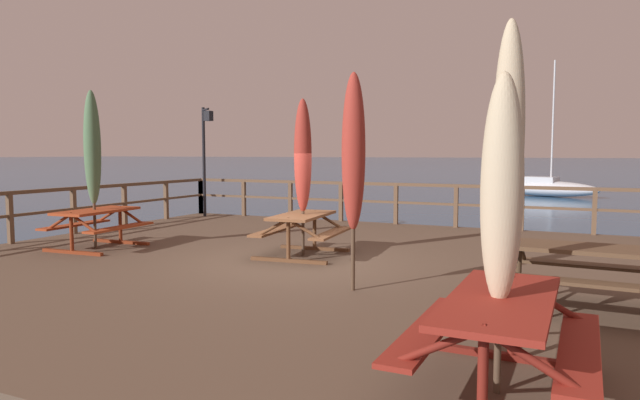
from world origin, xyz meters
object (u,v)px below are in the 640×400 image
picnic_table_mid_right (500,323)px  picnic_table_back_left (97,221)px  patio_umbrella_tall_back_left (502,192)px  picnic_table_mid_centre (302,226)px  picnic_table_back_right (583,264)px  lamp_post_hooked (206,145)px  sailboat_distant (545,187)px  patio_umbrella_tall_front (92,148)px  patio_umbrella_tall_back_right (509,135)px  patio_umbrella_tall_mid_right (354,153)px  patio_umbrella_short_front (303,156)px

picnic_table_mid_right → picnic_table_back_left: size_ratio=1.11×
picnic_table_mid_right → patio_umbrella_tall_back_left: bearing=140.3°
picnic_table_mid_centre → picnic_table_back_right: (4.63, -1.78, 0.00)m
lamp_post_hooked → sailboat_distant: size_ratio=0.41×
patio_umbrella_tall_back_left → patio_umbrella_tall_front: 8.91m
patio_umbrella_tall_back_left → sailboat_distant: (-1.29, 30.55, -1.70)m
picnic_table_back_right → patio_umbrella_tall_front: (-8.71, 0.81, 1.41)m
picnic_table_mid_centre → patio_umbrella_tall_back_right: size_ratio=0.56×
picnic_table_back_right → lamp_post_hooked: bearing=148.1°
picnic_table_back_right → patio_umbrella_tall_mid_right: patio_umbrella_tall_mid_right is taller
patio_umbrella_short_front → patio_umbrella_tall_front: (-4.08, -1.00, 0.15)m
patio_umbrella_tall_front → patio_umbrella_short_front: bearing=13.8°
picnic_table_mid_centre → patio_umbrella_tall_back_right: patio_umbrella_tall_back_right is taller
picnic_table_mid_right → lamp_post_hooked: (-9.42, 9.12, 1.55)m
patio_umbrella_tall_front → picnic_table_mid_centre: bearing=13.4°
lamp_post_hooked → patio_umbrella_tall_mid_right: bearing=-42.2°
patio_umbrella_short_front → patio_umbrella_tall_front: size_ratio=0.92×
lamp_post_hooked → patio_umbrella_tall_back_left: bearing=-44.1°
patio_umbrella_short_front → picnic_table_back_right: bearing=-21.3°
picnic_table_mid_centre → patio_umbrella_tall_back_right: (3.88, -2.96, 1.51)m
lamp_post_hooked → sailboat_distant: 23.03m
picnic_table_back_left → patio_umbrella_tall_back_right: (7.90, -2.00, 1.51)m
patio_umbrella_short_front → picnic_table_mid_centre: bearing=-89.4°
picnic_table_back_right → patio_umbrella_tall_back_left: patio_umbrella_tall_back_left is taller
picnic_table_back_right → patio_umbrella_short_front: (-4.63, 1.81, 1.25)m
picnic_table_mid_right → picnic_table_back_left: (-8.06, 3.69, -0.01)m
picnic_table_back_left → patio_umbrella_tall_back_left: (8.05, -3.68, 1.03)m
picnic_table_back_left → picnic_table_mid_right: bearing=-24.6°
picnic_table_back_left → patio_umbrella_tall_front: 1.41m
picnic_table_back_right → patio_umbrella_tall_back_right: (-0.76, -1.19, 1.51)m
patio_umbrella_short_front → lamp_post_hooked: bearing=140.5°
patio_umbrella_short_front → patio_umbrella_tall_back_left: bearing=-49.3°
picnic_table_mid_centre → picnic_table_back_left: size_ratio=1.03×
patio_umbrella_short_front → lamp_post_hooked: lamp_post_hooked is taller
lamp_post_hooked → picnic_table_back_right: bearing=-31.9°
picnic_table_back_left → patio_umbrella_tall_mid_right: patio_umbrella_tall_mid_right is taller
picnic_table_mid_right → patio_umbrella_tall_mid_right: bearing=130.6°
patio_umbrella_tall_mid_right → lamp_post_hooked: size_ratio=0.92×
picnic_table_back_left → lamp_post_hooked: bearing=104.0°
picnic_table_back_right → picnic_table_back_left: (-8.65, 0.81, -0.01)m
lamp_post_hooked → patio_umbrella_tall_front: bearing=-76.6°
picnic_table_mid_right → sailboat_distant: 30.60m
sailboat_distant → patio_umbrella_tall_back_left: bearing=-87.6°
patio_umbrella_tall_back_left → patio_umbrella_tall_mid_right: patio_umbrella_tall_mid_right is taller
patio_umbrella_tall_back_left → patio_umbrella_tall_front: bearing=155.6°
picnic_table_back_right → patio_umbrella_tall_back_left: size_ratio=0.75×
picnic_table_mid_right → patio_umbrella_tall_mid_right: 3.70m
picnic_table_back_right → patio_umbrella_tall_back_right: size_ratio=0.58×
patio_umbrella_tall_front → patio_umbrella_tall_back_right: bearing=-14.1°
patio_umbrella_short_front → patio_umbrella_tall_mid_right: bearing=-49.1°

